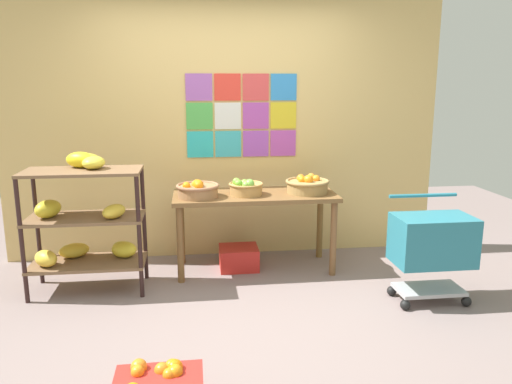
% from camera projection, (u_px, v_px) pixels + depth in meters
% --- Properties ---
extents(ground, '(9.02, 9.02, 0.00)m').
position_uv_depth(ground, '(240.00, 319.00, 3.75)').
color(ground, slate).
extents(back_wall_with_art, '(4.36, 0.07, 2.66)m').
position_uv_depth(back_wall_with_art, '(225.00, 125.00, 4.96)').
color(back_wall_with_art, '#DBB76D').
rests_on(back_wall_with_art, ground).
extents(banana_shelf_unit, '(0.95, 0.48, 1.18)m').
position_uv_depth(banana_shelf_unit, '(86.00, 216.00, 4.18)').
color(banana_shelf_unit, black).
rests_on(banana_shelf_unit, ground).
extents(display_table, '(1.51, 0.62, 0.74)m').
position_uv_depth(display_table, '(255.00, 204.00, 4.65)').
color(display_table, brown).
rests_on(display_table, ground).
extents(fruit_basket_back_right, '(0.39, 0.39, 0.16)m').
position_uv_depth(fruit_basket_back_right, '(198.00, 189.00, 4.46)').
color(fruit_basket_back_right, '#9A6D46').
rests_on(fruit_basket_back_right, display_table).
extents(fruit_basket_left, '(0.41, 0.41, 0.17)m').
position_uv_depth(fruit_basket_left, '(307.00, 185.00, 4.65)').
color(fruit_basket_left, '#9F7C47').
rests_on(fruit_basket_left, display_table).
extents(fruit_basket_right, '(0.32, 0.32, 0.16)m').
position_uv_depth(fruit_basket_right, '(246.00, 188.00, 4.55)').
color(fruit_basket_right, '#B58649').
rests_on(fruit_basket_right, display_table).
extents(produce_crate_under_table, '(0.36, 0.32, 0.21)m').
position_uv_depth(produce_crate_under_table, '(239.00, 258.00, 4.77)').
color(produce_crate_under_table, red).
rests_on(produce_crate_under_table, ground).
extents(shopping_cart, '(0.61, 0.42, 0.85)m').
position_uv_depth(shopping_cart, '(432.00, 243.00, 3.97)').
color(shopping_cart, black).
rests_on(shopping_cart, ground).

